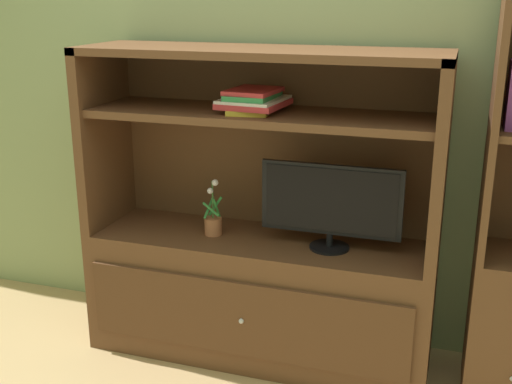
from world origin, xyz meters
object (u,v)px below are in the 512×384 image
(media_console, at_px, (260,263))
(potted_plant, at_px, (213,222))
(magazine_stack, at_px, (253,100))
(tv_monitor, at_px, (331,203))

(media_console, distance_m, potted_plant, 0.30)
(magazine_stack, bearing_deg, potted_plant, -175.36)
(media_console, height_order, magazine_stack, media_console)
(media_console, height_order, potted_plant, media_console)
(potted_plant, height_order, magazine_stack, magazine_stack)
(potted_plant, xyz_separation_m, magazine_stack, (0.20, 0.02, 0.60))
(potted_plant, bearing_deg, magazine_stack, 4.64)
(media_console, relative_size, tv_monitor, 2.58)
(potted_plant, bearing_deg, media_console, 6.26)
(media_console, distance_m, tv_monitor, 0.50)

